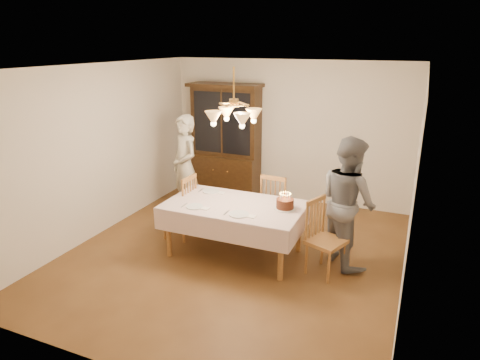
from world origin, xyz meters
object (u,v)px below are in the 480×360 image
at_px(dining_table, 234,209).
at_px(birthday_cake, 285,204).
at_px(elderly_woman, 185,167).
at_px(chair_far_side, 277,207).
at_px(china_hutch, 226,143).

height_order(dining_table, birthday_cake, birthday_cake).
distance_m(elderly_woman, birthday_cake, 2.23).
bearing_deg(elderly_woman, birthday_cake, 10.87).
bearing_deg(chair_far_side, china_hutch, 137.46).
height_order(china_hutch, elderly_woman, china_hutch).
xyz_separation_m(chair_far_side, birthday_cake, (0.36, -0.77, 0.38)).
distance_m(dining_table, elderly_woman, 1.69).
distance_m(china_hutch, birthday_cake, 2.85).
relative_size(china_hutch, elderly_woman, 1.23).
distance_m(china_hutch, elderly_woman, 1.28).
bearing_deg(dining_table, birthday_cake, 8.78).
bearing_deg(birthday_cake, elderly_woman, 156.51).
distance_m(dining_table, birthday_cake, 0.72).
relative_size(dining_table, china_hutch, 0.88).
bearing_deg(elderly_woman, dining_table, -2.07).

